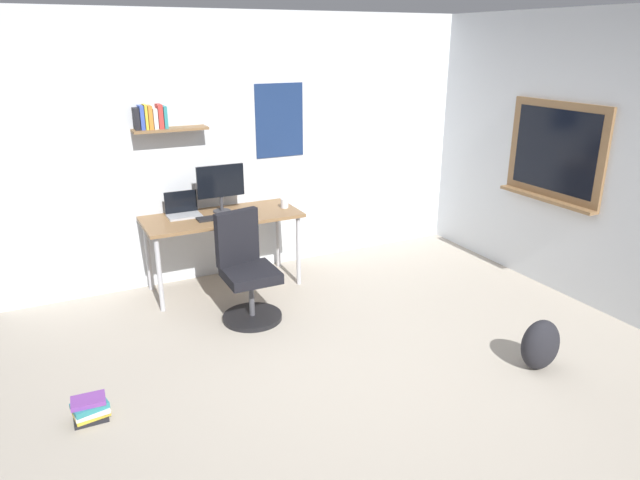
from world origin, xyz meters
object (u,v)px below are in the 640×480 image
at_px(keyboard, 217,218).
at_px(office_chair, 247,274).
at_px(desk, 222,222).
at_px(computer_mouse, 245,213).
at_px(laptop, 183,210).
at_px(backpack, 540,345).
at_px(coffee_mug, 285,203).
at_px(book_stack_on_floor, 90,409).
at_px(monitor_primary, 221,185).

bearing_deg(keyboard, office_chair, -85.35).
relative_size(desk, computer_mouse, 14.23).
height_order(laptop, keyboard, laptop).
bearing_deg(backpack, coffee_mug, 111.90).
bearing_deg(desk, office_chair, -91.73).
xyz_separation_m(coffee_mug, book_stack_on_floor, (-2.07, -1.61, -0.71)).
bearing_deg(computer_mouse, monitor_primary, 132.27).
distance_m(desk, coffee_mug, 0.65).
height_order(laptop, book_stack_on_floor, laptop).
height_order(laptop, backpack, laptop).
distance_m(office_chair, book_stack_on_floor, 1.72).
bearing_deg(coffee_mug, computer_mouse, -173.42).
distance_m(desk, keyboard, 0.14).
relative_size(monitor_primary, computer_mouse, 4.46).
distance_m(office_chair, keyboard, 0.73).
xyz_separation_m(monitor_primary, coffee_mug, (0.60, -0.14, -0.22)).
bearing_deg(book_stack_on_floor, coffee_mug, 37.91).
xyz_separation_m(computer_mouse, coffee_mug, (0.43, 0.05, 0.03)).
distance_m(laptop, monitor_primary, 0.43).
relative_size(monitor_primary, backpack, 1.18).
relative_size(keyboard, computer_mouse, 3.56).
height_order(backpack, book_stack_on_floor, backpack).
bearing_deg(desk, book_stack_on_floor, -131.06).
xyz_separation_m(desk, office_chair, (-0.02, -0.72, -0.26)).
distance_m(monitor_primary, keyboard, 0.34).
bearing_deg(coffee_mug, desk, 177.22).
distance_m(keyboard, computer_mouse, 0.28).
height_order(desk, book_stack_on_floor, desk).
bearing_deg(laptop, keyboard, -42.13).
height_order(desk, backpack, desk).
relative_size(laptop, keyboard, 0.84).
distance_m(laptop, book_stack_on_floor, 2.23).
height_order(coffee_mug, backpack, coffee_mug).
xyz_separation_m(keyboard, computer_mouse, (0.28, -0.00, 0.01)).
relative_size(office_chair, coffee_mug, 10.33).
height_order(office_chair, coffee_mug, office_chair).
bearing_deg(laptop, desk, -24.70).
bearing_deg(office_chair, coffee_mug, 46.25).
distance_m(keyboard, book_stack_on_floor, 2.18).
height_order(desk, office_chair, office_chair).
relative_size(laptop, monitor_primary, 0.67).
distance_m(computer_mouse, book_stack_on_floor, 2.37).
xyz_separation_m(monitor_primary, computer_mouse, (0.17, -0.19, -0.25)).
xyz_separation_m(monitor_primary, book_stack_on_floor, (-1.47, -1.75, -0.94)).
height_order(office_chair, keyboard, office_chair).
xyz_separation_m(coffee_mug, backpack, (0.99, -2.46, -0.59)).
bearing_deg(laptop, computer_mouse, -23.49).
relative_size(desk, coffee_mug, 16.08).
relative_size(laptop, coffee_mug, 3.37).
xyz_separation_m(computer_mouse, backpack, (1.42, -2.41, -0.56)).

